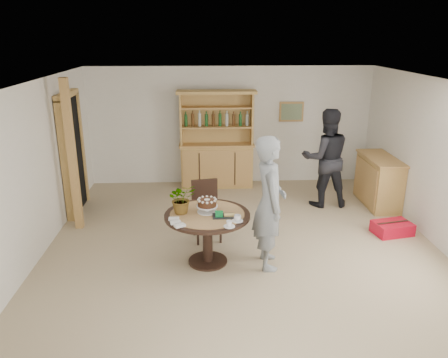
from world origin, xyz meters
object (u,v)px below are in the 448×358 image
hutch (217,155)px  dining_table (207,224)px  adult_person (326,158)px  teen_boy (269,203)px  red_suitcase (392,228)px  sideboard (379,181)px  dining_chair (206,206)px

hutch → dining_table: hutch is taller
dining_table → adult_person: bearing=43.6°
hutch → teen_boy: (0.61, -3.43, 0.25)m
dining_table → red_suitcase: (3.04, 0.79, -0.50)m
hutch → adult_person: size_ratio=1.10×
adult_person → red_suitcase: bearing=120.3°
sideboard → hutch: bearing=157.8°
dining_table → adult_person: 3.10m
adult_person → dining_table: bearing=42.8°
red_suitcase → hutch: bearing=125.9°
dining_table → red_suitcase: 3.18m
dining_chair → adult_person: size_ratio=0.51×
dining_table → teen_boy: teen_boy is taller
hutch → dining_table: 3.34m
teen_boy → dining_chair: bearing=41.9°
teen_boy → dining_table: bearing=82.2°
teen_boy → red_suitcase: size_ratio=2.81×
dining_chair → adult_person: (2.25, 1.30, 0.39)m
hutch → sideboard: bearing=-22.2°
hutch → dining_chair: hutch is taller
hutch → adult_person: hutch is taller
sideboard → adult_person: bearing=178.1°
teen_boy → adult_person: (1.38, 2.23, -0.01)m
hutch → adult_person: bearing=-31.2°
hutch → dining_chair: bearing=-95.8°
teen_boy → sideboard: bearing=-49.0°
dining_table → teen_boy: 0.92m
dining_table → teen_boy: size_ratio=0.64×
sideboard → teen_boy: teen_boy is taller
sideboard → dining_chair: dining_chair is taller
dining_table → sideboard: bearing=32.5°
dining_chair → teen_boy: 1.33m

